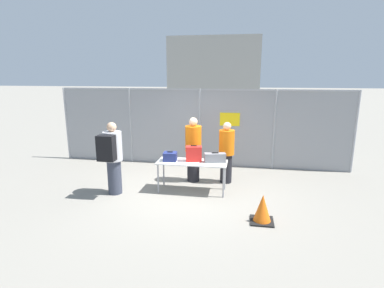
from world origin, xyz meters
name	(u,v)px	position (x,y,z in m)	size (l,w,h in m)	color
ground_plane	(185,192)	(0.00, 0.00, 0.00)	(120.00, 120.00, 0.00)	gray
fence_section	(200,126)	(0.01, 2.33, 1.25)	(9.05, 0.07, 2.39)	#9EA0A5
inspection_table	(192,164)	(0.15, 0.11, 0.69)	(1.69, 0.63, 0.75)	silver
suitcase_navy	(170,156)	(-0.39, 0.10, 0.86)	(0.34, 0.31, 0.23)	navy
suitcase_red	(194,154)	(0.18, 0.18, 0.94)	(0.42, 0.30, 0.39)	red
suitcase_grey	(215,158)	(0.70, 0.17, 0.86)	(0.54, 0.30, 0.24)	slate
traveler_hooded	(112,156)	(-1.66, -0.40, 0.95)	(0.43, 0.67, 1.74)	#383D4C
security_worker_near	(193,149)	(0.06, 0.84, 0.89)	(0.43, 0.43, 1.72)	black
security_worker_far	(226,152)	(0.93, 0.88, 0.84)	(0.40, 0.40, 1.62)	black
utility_trailer	(275,144)	(2.45, 3.87, 0.40)	(3.83, 2.41, 0.68)	white
distant_hangar	(217,69)	(-2.23, 31.98, 3.47)	(10.40, 9.76, 6.94)	#999993
traffic_cone	(262,209)	(1.76, -1.21, 0.26)	(0.45, 0.45, 0.56)	black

